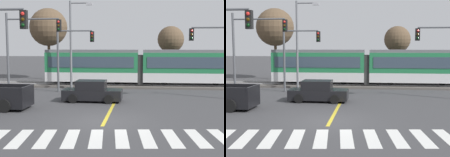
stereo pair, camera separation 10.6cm
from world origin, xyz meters
The scene contains 21 objects.
ground_plane centered at (0.00, 0.00, 0.00)m, with size 200.00×200.00×0.00m, color #3D3D3F.
track_bed centered at (0.00, 14.57, 0.09)m, with size 120.00×4.00×0.18m, color #56514C.
rail_near centered at (0.00, 13.85, 0.23)m, with size 120.00×0.08×0.10m, color #939399.
rail_far centered at (0.00, 15.29, 0.23)m, with size 120.00×0.08×0.10m, color #939399.
light_rail_tram centered at (1.73, 14.56, 2.05)m, with size 18.50×2.64×3.43m.
crosswalk_stripe_2 centered at (-3.28, -3.39, 0.00)m, with size 0.56×2.80×0.01m, color silver.
crosswalk_stripe_3 centered at (-2.19, -3.27, 0.00)m, with size 0.56×2.80×0.01m, color silver.
crosswalk_stripe_4 centered at (-1.09, -3.15, 0.00)m, with size 0.56×2.80×0.01m, color silver.
crosswalk_stripe_5 centered at (0.00, -3.03, 0.00)m, with size 0.56×2.80×0.01m, color silver.
crosswalk_stripe_6 centered at (1.09, -2.91, 0.00)m, with size 0.56×2.80×0.01m, color silver.
crosswalk_stripe_7 centered at (2.19, -2.79, 0.00)m, with size 0.56×2.80×0.01m, color silver.
crosswalk_stripe_8 centered at (3.28, -2.67, 0.00)m, with size 0.56×2.80×0.01m, color silver.
crosswalk_stripe_9 centered at (4.37, -2.56, 0.00)m, with size 0.56×2.80×0.01m, color silver.
crosswalk_stripe_10 centered at (5.47, -2.44, 0.00)m, with size 0.56×2.80×0.01m, color silver.
lane_centre_line centered at (0.00, 5.77, 0.00)m, with size 0.20×13.60×0.01m, color gold.
sedan_crossing centered at (-1.62, 5.85, 0.70)m, with size 4.22×1.96×1.52m.
traffic_light_mid_left centered at (-6.82, 6.63, 4.26)m, with size 4.25×0.38×6.43m.
traffic_light_far_left centered at (-4.23, 10.27, 3.72)m, with size 3.25×0.38×5.58m.
street_lamp_centre centered at (-4.40, 12.01, 4.57)m, with size 2.13×0.28×8.01m.
bare_tree_west centered at (-9.06, 19.75, 6.12)m, with size 4.39×4.39×8.34m.
bare_tree_east centered at (5.09, 20.10, 4.68)m, with size 3.00×3.00×6.21m.
Camera 1 is at (2.00, -16.06, 4.00)m, focal length 50.00 mm.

